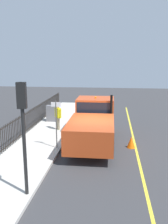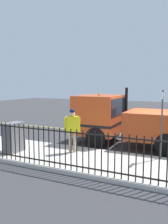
% 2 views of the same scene
% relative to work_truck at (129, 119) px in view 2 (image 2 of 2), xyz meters
% --- Properties ---
extents(ground_plane, '(57.48, 57.48, 0.00)m').
position_rel_work_truck_xyz_m(ground_plane, '(-0.13, 1.20, -1.27)').
color(ground_plane, '#38383A').
rests_on(ground_plane, ground).
extents(sidewalk_slab, '(2.87, 26.13, 0.14)m').
position_rel_work_truck_xyz_m(sidewalk_slab, '(3.04, 1.20, -1.20)').
color(sidewalk_slab, beige).
rests_on(sidewalk_slab, ground).
extents(lane_marking, '(0.12, 23.52, 0.01)m').
position_rel_work_truck_xyz_m(lane_marking, '(-2.39, 1.20, -1.27)').
color(lane_marking, yellow).
rests_on(lane_marking, ground).
extents(work_truck, '(2.41, 6.39, 2.71)m').
position_rel_work_truck_xyz_m(work_truck, '(0.00, 0.00, 0.00)').
color(work_truck, '#D84C1E').
rests_on(work_truck, ground).
extents(worker_standing, '(0.50, 0.53, 1.78)m').
position_rel_work_truck_xyz_m(worker_standing, '(2.50, -1.63, -0.05)').
color(worker_standing, yellow).
rests_on(worker_standing, sidewalk_slab).
extents(iron_fence, '(0.04, 22.25, 1.35)m').
position_rel_work_truck_xyz_m(iron_fence, '(4.33, 1.20, -0.45)').
color(iron_fence, black).
rests_on(iron_fence, sidewalk_slab).
extents(utility_cabinet, '(0.81, 0.50, 1.20)m').
position_rel_work_truck_xyz_m(utility_cabinet, '(3.48, -3.82, -0.53)').
color(utility_cabinet, slate).
rests_on(utility_cabinet, sidewalk_slab).
extents(traffic_cone, '(0.45, 0.45, 0.64)m').
position_rel_work_truck_xyz_m(traffic_cone, '(-2.14, 0.86, -0.95)').
color(traffic_cone, orange).
rests_on(traffic_cone, ground).
extents(street_sign, '(0.50, 0.06, 2.54)m').
position_rel_work_truck_xyz_m(street_sign, '(1.81, 1.72, 0.44)').
color(street_sign, '#4C4C4C').
rests_on(street_sign, sidewalk_slab).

